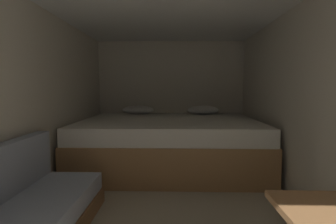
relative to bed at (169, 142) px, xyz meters
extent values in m
plane|color=#A39984|center=(0.00, -1.49, -0.36)|extent=(7.01, 7.01, 0.00)
cube|color=beige|center=(0.00, 1.04, 0.66)|extent=(2.79, 0.05, 2.05)
cube|color=beige|center=(-1.37, -1.49, 0.66)|extent=(0.05, 5.01, 2.05)
cube|color=beige|center=(1.37, -1.49, 0.66)|extent=(0.05, 5.01, 2.05)
cube|color=#9E7247|center=(0.00, -0.01, -0.11)|extent=(2.57, 1.96, 0.50)
cube|color=white|center=(0.00, -0.01, 0.25)|extent=(2.53, 1.92, 0.22)
ellipsoid|color=white|center=(-0.58, 0.74, 0.43)|extent=(0.55, 0.35, 0.16)
ellipsoid|color=white|center=(0.58, 0.74, 0.43)|extent=(0.55, 0.35, 0.16)
camera|label=1|loc=(0.09, -3.90, 0.82)|focal=28.00mm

